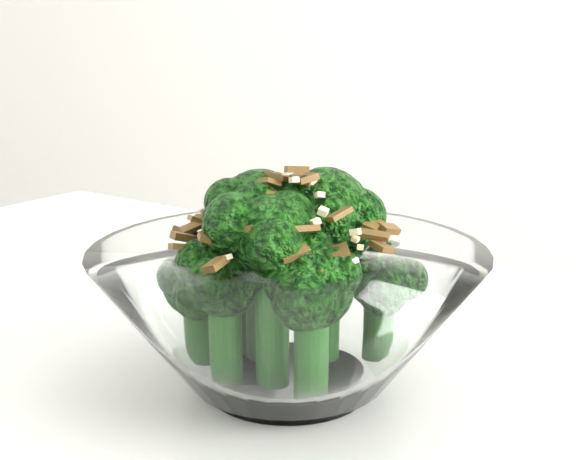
% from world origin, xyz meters
% --- Properties ---
extents(broccoli_dish, '(0.20, 0.20, 0.12)m').
position_xyz_m(broccoli_dish, '(-0.14, 0.00, 0.80)').
color(broccoli_dish, white).
rests_on(broccoli_dish, table).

